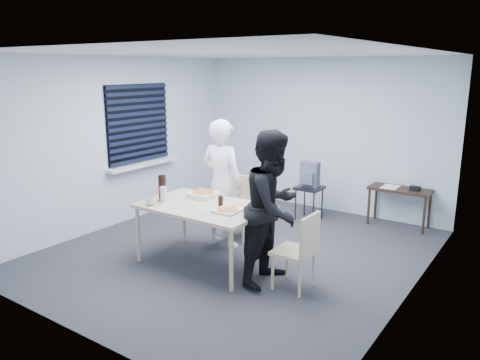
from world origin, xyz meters
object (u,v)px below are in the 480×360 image
Objects in this scene: chair_far at (243,203)px; side_table at (400,193)px; person_black at (273,208)px; mug_a at (151,201)px; dining_table at (204,210)px; chair_right at (301,247)px; soda_bottle at (162,189)px; stool at (309,193)px; person_white at (222,184)px; mug_b at (222,197)px; backpack at (310,175)px.

chair_far is 2.47m from side_table.
person_black is 1.56m from mug_a.
chair_far is at bearing 97.67° from dining_table.
mug_a is at bearing -145.79° from dining_table.
side_table is at bearing 60.50° from dining_table.
soda_bottle is at bearing -174.93° from chair_right.
side_table is 1.66× the size of stool.
stool is (-0.67, 2.28, -0.44)m from person_black.
person_white is 0.44m from mug_b.
dining_table is 1.77× the size of chair_right.
mug_a is (-0.84, -2.71, 0.37)m from stool.
soda_bottle reaches higher than side_table.
dining_table is at bearing 106.46° from person_white.
soda_bottle is (-1.90, -0.17, 0.41)m from chair_right.
person_black reaches higher than soda_bottle.
backpack is 1.23× the size of soda_bottle.
stool is at bearing 16.28° from person_black.
side_table is (1.60, 2.83, -0.17)m from dining_table.
person_white is 1.92× the size of side_table.
stool is 5.56× the size of mug_b.
stool is (-1.04, 2.31, -0.07)m from chair_right.
person_white reaches higher than mug_a.
chair_right is 0.53m from person_black.
mug_a is at bearing -168.16° from chair_right.
mug_b is at bearing -94.40° from backpack.
mug_b is 0.76m from soda_bottle.
person_black reaches higher than side_table.
soda_bottle is at bearing -126.03° from side_table.
person_black is at bearing 15.68° from mug_a.
chair_right is at bearing 5.07° from soda_bottle.
dining_table is at bearing -82.33° from chair_far.
dining_table is 4.76× the size of soda_bottle.
soda_bottle is (-0.86, -2.48, 0.48)m from stool.
soda_bottle is (-0.86, -2.47, 0.17)m from backpack.
side_table is at bearing 84.68° from chair_right.
dining_table is 0.30m from mug_b.
dining_table is 1.35m from chair_right.
person_black reaches higher than mug_b.
person_black reaches higher than chair_far.
mug_a is 1.23× the size of mug_b.
dining_table is at bearing -97.20° from stool.
dining_table is 0.98m from person_black.
chair_far and chair_right have the same top height.
stool is 2.11m from mug_b.
mug_b is (0.22, -0.81, 0.30)m from chair_far.
stool is at bearing 70.64° from chair_far.
soda_bottle is at bearing -108.71° from chair_far.
chair_right is at bearing -35.44° from chair_far.
person_black is (1.15, -0.57, 0.00)m from person_white.
mug_b reaches higher than side_table.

